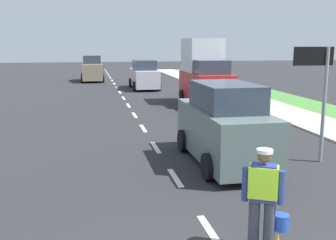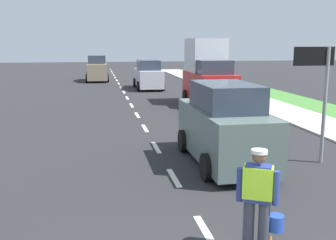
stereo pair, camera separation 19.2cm
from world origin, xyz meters
The scene contains 9 objects.
ground_plane centered at (0.00, 21.00, 0.00)m, with size 96.00×96.00×0.00m, color #28282B.
sidewalk_right centered at (7.20, 10.00, 0.00)m, with size 2.40×72.00×0.14m, color #B2ADA3.
lane_center_line centered at (0.00, 25.20, 0.00)m, with size 0.14×46.40×0.01m.
road_worker centered at (0.66, 2.02, 0.93)m, with size 0.75×0.46×1.67m.
lane_direction_sign centered at (4.07, 6.29, 2.41)m, with size 1.16×0.11×3.20m.
delivery_truck centered at (4.12, 17.37, 1.61)m, with size 2.16×4.60×3.54m.
car_outgoing_ahead centered at (1.59, 6.72, 1.04)m, with size 1.90×4.38×2.24m.
car_oncoming_third centered at (-1.72, 32.31, 1.04)m, with size 1.94×4.04×2.24m.
car_outgoing_far centered at (1.93, 25.52, 0.97)m, with size 1.93×4.40×2.09m.
Camera 1 is at (-2.02, -3.65, 3.30)m, focal length 43.15 mm.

